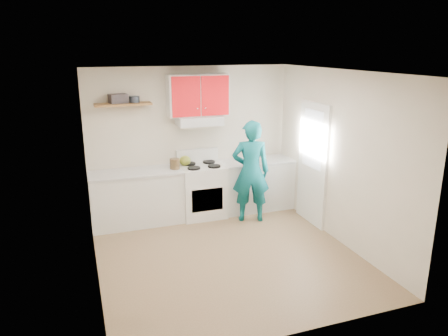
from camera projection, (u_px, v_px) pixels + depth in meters
name	position (u px, v px, depth m)	size (l,w,h in m)	color
floor	(227.00, 255.00, 6.18)	(3.80, 3.80, 0.00)	brown
ceiling	(227.00, 72.00, 5.47)	(3.60, 3.80, 0.04)	white
back_wall	(191.00, 141.00, 7.55)	(3.60, 0.04, 2.60)	beige
front_wall	(294.00, 220.00, 4.10)	(3.60, 0.04, 2.60)	beige
left_wall	(90.00, 182.00, 5.25)	(0.04, 3.80, 2.60)	beige
right_wall	(339.00, 158.00, 6.40)	(0.04, 3.80, 2.60)	beige
door	(313.00, 164.00, 7.11)	(0.05, 0.85, 2.05)	white
door_glass	(313.00, 139.00, 6.98)	(0.01, 0.55, 0.95)	white
counter_left	(137.00, 198.00, 7.18)	(1.52, 0.60, 0.90)	silver
counter_right	(256.00, 185.00, 7.88)	(1.32, 0.60, 0.90)	silver
stove	(202.00, 191.00, 7.52)	(0.76, 0.65, 0.92)	white
range_hood	(199.00, 121.00, 7.27)	(0.76, 0.44, 0.15)	silver
upper_cabinets	(198.00, 95.00, 7.21)	(1.02, 0.33, 0.70)	red
shelf	(123.00, 104.00, 6.85)	(0.90, 0.30, 0.04)	brown
books	(118.00, 99.00, 6.82)	(0.28, 0.20, 0.15)	#393236
tin	(134.00, 99.00, 6.91)	(0.17, 0.17, 0.10)	#333D4C
kettle	(185.00, 161.00, 7.39)	(0.20, 0.20, 0.17)	olive
crock	(175.00, 164.00, 7.18)	(0.16, 0.16, 0.20)	#48361F
cutting_board	(243.00, 164.00, 7.57)	(0.29, 0.22, 0.02)	olive
silicone_mat	(271.00, 159.00, 7.89)	(0.32, 0.27, 0.01)	#B51412
person	(251.00, 172.00, 7.20)	(0.64, 0.42, 1.75)	#0B5F68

